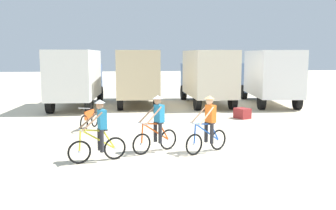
{
  "coord_description": "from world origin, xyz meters",
  "views": [
    {
      "loc": [
        -2.29,
        -10.64,
        3.09
      ],
      "look_at": [
        -0.42,
        3.96,
        1.1
      ],
      "focal_mm": 39.74,
      "sensor_mm": 36.0,
      "label": 1
    }
  ],
  "objects_px": {
    "box_truck_cream_rv": "(207,75)",
    "supply_crate": "(242,113)",
    "box_truck_tan_camper": "(138,75)",
    "bicycle_spare": "(90,120)",
    "box_truck_white_box": "(76,76)",
    "cyclist_cowboy_hat": "(157,126)",
    "cyclist_near_camera": "(208,126)",
    "box_truck_avon_van": "(270,75)",
    "cyclist_orange_shirt": "(99,133)"
  },
  "relations": [
    {
      "from": "cyclist_near_camera",
      "to": "bicycle_spare",
      "type": "bearing_deg",
      "value": 133.56
    },
    {
      "from": "box_truck_white_box",
      "to": "cyclist_near_camera",
      "type": "xyz_separation_m",
      "value": [
        5.3,
        -11.05,
        -1.03
      ]
    },
    {
      "from": "bicycle_spare",
      "to": "supply_crate",
      "type": "distance_m",
      "value": 7.43
    },
    {
      "from": "box_truck_tan_camper",
      "to": "box_truck_cream_rv",
      "type": "bearing_deg",
      "value": -7.49
    },
    {
      "from": "cyclist_near_camera",
      "to": "supply_crate",
      "type": "bearing_deg",
      "value": 62.36
    },
    {
      "from": "box_truck_cream_rv",
      "to": "cyclist_near_camera",
      "type": "xyz_separation_m",
      "value": [
        -2.58,
        -11.25,
        -1.03
      ]
    },
    {
      "from": "box_truck_tan_camper",
      "to": "supply_crate",
      "type": "bearing_deg",
      "value": -50.01
    },
    {
      "from": "bicycle_spare",
      "to": "box_truck_cream_rv",
      "type": "bearing_deg",
      "value": 46.57
    },
    {
      "from": "cyclist_orange_shirt",
      "to": "cyclist_near_camera",
      "type": "height_order",
      "value": "same"
    },
    {
      "from": "cyclist_near_camera",
      "to": "box_truck_cream_rv",
      "type": "bearing_deg",
      "value": 77.09
    },
    {
      "from": "box_truck_cream_rv",
      "to": "supply_crate",
      "type": "relative_size",
      "value": 9.48
    },
    {
      "from": "cyclist_orange_shirt",
      "to": "cyclist_near_camera",
      "type": "relative_size",
      "value": 1.0
    },
    {
      "from": "box_truck_white_box",
      "to": "box_truck_cream_rv",
      "type": "bearing_deg",
      "value": 1.46
    },
    {
      "from": "cyclist_orange_shirt",
      "to": "cyclist_near_camera",
      "type": "xyz_separation_m",
      "value": [
        3.37,
        0.6,
        0.0
      ]
    },
    {
      "from": "box_truck_white_box",
      "to": "cyclist_cowboy_hat",
      "type": "xyz_separation_m",
      "value": [
        3.69,
        -10.79,
        -1.03
      ]
    },
    {
      "from": "cyclist_near_camera",
      "to": "bicycle_spare",
      "type": "distance_m",
      "value": 5.89
    },
    {
      "from": "box_truck_white_box",
      "to": "cyclist_near_camera",
      "type": "distance_m",
      "value": 12.3
    },
    {
      "from": "cyclist_orange_shirt",
      "to": "supply_crate",
      "type": "bearing_deg",
      "value": 45.47
    },
    {
      "from": "box_truck_white_box",
      "to": "cyclist_orange_shirt",
      "type": "relative_size",
      "value": 3.79
    },
    {
      "from": "cyclist_orange_shirt",
      "to": "box_truck_avon_van",
      "type": "bearing_deg",
      "value": 49.3
    },
    {
      "from": "box_truck_tan_camper",
      "to": "cyclist_orange_shirt",
      "type": "distance_m",
      "value": 12.57
    },
    {
      "from": "box_truck_tan_camper",
      "to": "box_truck_avon_van",
      "type": "relative_size",
      "value": 0.98
    },
    {
      "from": "box_truck_white_box",
      "to": "box_truck_tan_camper",
      "type": "xyz_separation_m",
      "value": [
        3.63,
        0.76,
        0.0
      ]
    },
    {
      "from": "cyclist_orange_shirt",
      "to": "supply_crate",
      "type": "relative_size",
      "value": 2.55
    },
    {
      "from": "box_truck_tan_camper",
      "to": "bicycle_spare",
      "type": "relative_size",
      "value": 4.15
    },
    {
      "from": "cyclist_near_camera",
      "to": "supply_crate",
      "type": "height_order",
      "value": "cyclist_near_camera"
    },
    {
      "from": "supply_crate",
      "to": "cyclist_near_camera",
      "type": "bearing_deg",
      "value": -117.64
    },
    {
      "from": "cyclist_cowboy_hat",
      "to": "supply_crate",
      "type": "relative_size",
      "value": 2.55
    },
    {
      "from": "cyclist_orange_shirt",
      "to": "cyclist_near_camera",
      "type": "distance_m",
      "value": 3.43
    },
    {
      "from": "box_truck_white_box",
      "to": "box_truck_cream_rv",
      "type": "height_order",
      "value": "same"
    },
    {
      "from": "cyclist_orange_shirt",
      "to": "bicycle_spare",
      "type": "bearing_deg",
      "value": 97.87
    },
    {
      "from": "box_truck_white_box",
      "to": "box_truck_avon_van",
      "type": "xyz_separation_m",
      "value": [
        11.81,
        -0.16,
        0.0
      ]
    },
    {
      "from": "box_truck_cream_rv",
      "to": "bicycle_spare",
      "type": "bearing_deg",
      "value": -133.43
    },
    {
      "from": "cyclist_near_camera",
      "to": "bicycle_spare",
      "type": "relative_size",
      "value": 1.11
    },
    {
      "from": "cyclist_cowboy_hat",
      "to": "bicycle_spare",
      "type": "bearing_deg",
      "value": 121.33
    },
    {
      "from": "box_truck_white_box",
      "to": "cyclist_cowboy_hat",
      "type": "height_order",
      "value": "box_truck_white_box"
    },
    {
      "from": "box_truck_tan_camper",
      "to": "cyclist_orange_shirt",
      "type": "bearing_deg",
      "value": -97.8
    },
    {
      "from": "cyclist_orange_shirt",
      "to": "bicycle_spare",
      "type": "relative_size",
      "value": 1.11
    },
    {
      "from": "box_truck_tan_camper",
      "to": "box_truck_cream_rv",
      "type": "height_order",
      "value": "same"
    },
    {
      "from": "box_truck_tan_camper",
      "to": "cyclist_cowboy_hat",
      "type": "xyz_separation_m",
      "value": [
        0.06,
        -11.55,
        -1.03
      ]
    },
    {
      "from": "supply_crate",
      "to": "box_truck_avon_van",
      "type": "bearing_deg",
      "value": 55.38
    },
    {
      "from": "cyclist_near_camera",
      "to": "bicycle_spare",
      "type": "xyz_separation_m",
      "value": [
        -4.04,
        4.25,
        -0.45
      ]
    },
    {
      "from": "box_truck_white_box",
      "to": "cyclist_cowboy_hat",
      "type": "relative_size",
      "value": 3.79
    },
    {
      "from": "box_truck_avon_van",
      "to": "box_truck_tan_camper",
      "type": "bearing_deg",
      "value": 173.55
    },
    {
      "from": "box_truck_cream_rv",
      "to": "cyclist_orange_shirt",
      "type": "distance_m",
      "value": 13.3
    },
    {
      "from": "box_truck_white_box",
      "to": "cyclist_cowboy_hat",
      "type": "distance_m",
      "value": 11.45
    },
    {
      "from": "cyclist_cowboy_hat",
      "to": "bicycle_spare",
      "type": "xyz_separation_m",
      "value": [
        -2.43,
        3.99,
        -0.45
      ]
    },
    {
      "from": "cyclist_orange_shirt",
      "to": "cyclist_cowboy_hat",
      "type": "bearing_deg",
      "value": 26.09
    },
    {
      "from": "bicycle_spare",
      "to": "box_truck_avon_van",
      "type": "bearing_deg",
      "value": 32.14
    },
    {
      "from": "cyclist_cowboy_hat",
      "to": "bicycle_spare",
      "type": "relative_size",
      "value": 1.11
    }
  ]
}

